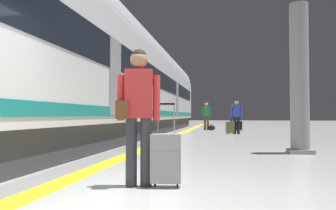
{
  "coord_description": "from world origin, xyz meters",
  "views": [
    {
      "loc": [
        1.22,
        -3.7,
        0.9
      ],
      "look_at": [
        -0.14,
        4.6,
        1.16
      ],
      "focal_mm": 36.71,
      "sensor_mm": 36.0,
      "label": 1
    }
  ],
  "objects_px": {
    "passenger_near": "(237,114)",
    "platform_pillar": "(299,81)",
    "duffel_bag_mid": "(212,128)",
    "suitcase_far": "(238,126)",
    "passenger_far": "(233,115)",
    "rolling_suitcase_foreground": "(166,158)",
    "suitcase_near": "(230,127)",
    "high_speed_train": "(121,77)",
    "passenger_mid": "(206,114)",
    "traveller_foreground": "(137,107)"
  },
  "relations": [
    {
      "from": "traveller_foreground",
      "to": "suitcase_far",
      "type": "xyz_separation_m",
      "value": [
        1.9,
        16.23,
        -0.7
      ]
    },
    {
      "from": "passenger_mid",
      "to": "duffel_bag_mid",
      "type": "distance_m",
      "value": 0.94
    },
    {
      "from": "platform_pillar",
      "to": "suitcase_far",
      "type": "bearing_deg",
      "value": 94.68
    },
    {
      "from": "traveller_foreground",
      "to": "duffel_bag_mid",
      "type": "xyz_separation_m",
      "value": [
        0.31,
        16.89,
        -0.86
      ]
    },
    {
      "from": "rolling_suitcase_foreground",
      "to": "passenger_mid",
      "type": "distance_m",
      "value": 17.04
    },
    {
      "from": "suitcase_far",
      "to": "suitcase_near",
      "type": "bearing_deg",
      "value": -98.37
    },
    {
      "from": "platform_pillar",
      "to": "passenger_far",
      "type": "bearing_deg",
      "value": 96.04
    },
    {
      "from": "duffel_bag_mid",
      "to": "passenger_mid",
      "type": "bearing_deg",
      "value": 154.6
    },
    {
      "from": "high_speed_train",
      "to": "passenger_near",
      "type": "xyz_separation_m",
      "value": [
        4.87,
        3.21,
        -1.54
      ]
    },
    {
      "from": "duffel_bag_mid",
      "to": "suitcase_far",
      "type": "height_order",
      "value": "suitcase_far"
    },
    {
      "from": "passenger_near",
      "to": "passenger_far",
      "type": "xyz_separation_m",
      "value": [
        -0.1,
        3.68,
        -0.06
      ]
    },
    {
      "from": "high_speed_train",
      "to": "passenger_near",
      "type": "relative_size",
      "value": 20.72
    },
    {
      "from": "traveller_foreground",
      "to": "suitcase_near",
      "type": "bearing_deg",
      "value": 83.83
    },
    {
      "from": "passenger_near",
      "to": "platform_pillar",
      "type": "bearing_deg",
      "value": -82.04
    },
    {
      "from": "passenger_far",
      "to": "suitcase_far",
      "type": "relative_size",
      "value": 2.76
    },
    {
      "from": "passenger_near",
      "to": "duffel_bag_mid",
      "type": "relative_size",
      "value": 3.78
    },
    {
      "from": "passenger_mid",
      "to": "passenger_far",
      "type": "relative_size",
      "value": 1.12
    },
    {
      "from": "rolling_suitcase_foreground",
      "to": "duffel_bag_mid",
      "type": "xyz_separation_m",
      "value": [
        -0.05,
        16.88,
        -0.21
      ]
    },
    {
      "from": "rolling_suitcase_foreground",
      "to": "passenger_near",
      "type": "xyz_separation_m",
      "value": [
        1.31,
        12.86,
        0.6
      ]
    },
    {
      "from": "duffel_bag_mid",
      "to": "passenger_far",
      "type": "bearing_deg",
      "value": -14.91
    },
    {
      "from": "rolling_suitcase_foreground",
      "to": "passenger_near",
      "type": "distance_m",
      "value": 12.94
    },
    {
      "from": "suitcase_near",
      "to": "passenger_near",
      "type": "bearing_deg",
      "value": 44.78
    },
    {
      "from": "high_speed_train",
      "to": "suitcase_near",
      "type": "xyz_separation_m",
      "value": [
        4.55,
        2.89,
        -2.17
      ]
    },
    {
      "from": "passenger_near",
      "to": "passenger_far",
      "type": "height_order",
      "value": "passenger_near"
    },
    {
      "from": "platform_pillar",
      "to": "suitcase_near",
      "type": "bearing_deg",
      "value": 100.45
    },
    {
      "from": "rolling_suitcase_foreground",
      "to": "duffel_bag_mid",
      "type": "bearing_deg",
      "value": 90.18
    },
    {
      "from": "passenger_near",
      "to": "suitcase_near",
      "type": "distance_m",
      "value": 0.78
    },
    {
      "from": "rolling_suitcase_foreground",
      "to": "suitcase_near",
      "type": "distance_m",
      "value": 12.58
    },
    {
      "from": "traveller_foreground",
      "to": "passenger_near",
      "type": "relative_size",
      "value": 1.05
    },
    {
      "from": "rolling_suitcase_foreground",
      "to": "suitcase_near",
      "type": "height_order",
      "value": "rolling_suitcase_foreground"
    },
    {
      "from": "duffel_bag_mid",
      "to": "suitcase_far",
      "type": "relative_size",
      "value": 0.78
    },
    {
      "from": "high_speed_train",
      "to": "suitcase_near",
      "type": "bearing_deg",
      "value": 32.41
    },
    {
      "from": "high_speed_train",
      "to": "suitcase_far",
      "type": "height_order",
      "value": "high_speed_train"
    },
    {
      "from": "high_speed_train",
      "to": "passenger_near",
      "type": "distance_m",
      "value": 6.03
    },
    {
      "from": "rolling_suitcase_foreground",
      "to": "suitcase_near",
      "type": "relative_size",
      "value": 1.75
    },
    {
      "from": "high_speed_train",
      "to": "platform_pillar",
      "type": "bearing_deg",
      "value": -41.3
    },
    {
      "from": "traveller_foreground",
      "to": "rolling_suitcase_foreground",
      "type": "distance_m",
      "value": 0.75
    },
    {
      "from": "traveller_foreground",
      "to": "passenger_near",
      "type": "height_order",
      "value": "traveller_foreground"
    },
    {
      "from": "passenger_far",
      "to": "platform_pillar",
      "type": "bearing_deg",
      "value": -83.96
    },
    {
      "from": "traveller_foreground",
      "to": "high_speed_train",
      "type": "bearing_deg",
      "value": 108.26
    },
    {
      "from": "passenger_near",
      "to": "platform_pillar",
      "type": "relative_size",
      "value": 0.46
    },
    {
      "from": "passenger_near",
      "to": "passenger_far",
      "type": "distance_m",
      "value": 3.68
    },
    {
      "from": "rolling_suitcase_foreground",
      "to": "suitcase_far",
      "type": "relative_size",
      "value": 1.87
    },
    {
      "from": "rolling_suitcase_foreground",
      "to": "passenger_mid",
      "type": "xyz_separation_m",
      "value": [
        -0.37,
        17.03,
        0.66
      ]
    },
    {
      "from": "suitcase_near",
      "to": "suitcase_far",
      "type": "relative_size",
      "value": 1.07
    },
    {
      "from": "rolling_suitcase_foreground",
      "to": "passenger_far",
      "type": "height_order",
      "value": "passenger_far"
    },
    {
      "from": "rolling_suitcase_foreground",
      "to": "platform_pillar",
      "type": "height_order",
      "value": "platform_pillar"
    },
    {
      "from": "passenger_near",
      "to": "suitcase_near",
      "type": "xyz_separation_m",
      "value": [
        -0.32,
        -0.32,
        -0.64
      ]
    },
    {
      "from": "suitcase_near",
      "to": "duffel_bag_mid",
      "type": "relative_size",
      "value": 1.38
    },
    {
      "from": "passenger_far",
      "to": "traveller_foreground",
      "type": "bearing_deg",
      "value": -95.45
    }
  ]
}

